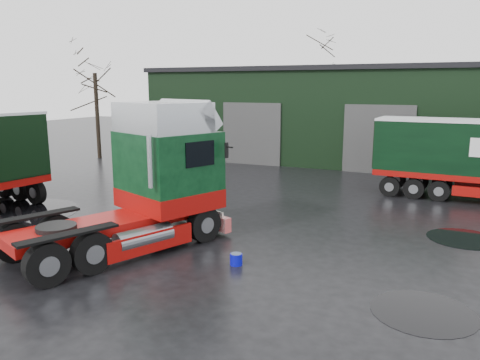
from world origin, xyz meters
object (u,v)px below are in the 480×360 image
tree_back_a (318,89)px  wash_bucket (236,259)px  warehouse (392,114)px  hero_tractor (112,179)px  tree_left (96,98)px

tree_back_a → wash_bucket: bearing=-78.6°
warehouse → tree_back_a: bearing=128.7°
warehouse → hero_tractor: warehouse is taller
tree_left → warehouse: bearing=22.8°
hero_tractor → tree_left: 20.38m
tree_left → tree_back_a: tree_back_a is taller
warehouse → tree_left: (-19.00, -8.00, 1.09)m
hero_tractor → wash_bucket: hero_tractor is taller
wash_bucket → tree_back_a: tree_back_a is taller
wash_bucket → tree_left: (-17.57, 14.51, 4.08)m
tree_left → tree_back_a: 21.10m
hero_tractor → tree_back_a: (-2.66, 33.00, 2.46)m
warehouse → tree_back_a: 12.90m
warehouse → tree_left: tree_left is taller
wash_bucket → tree_back_a: bearing=101.4°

